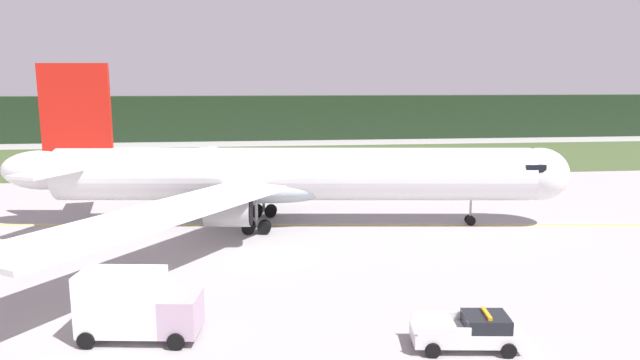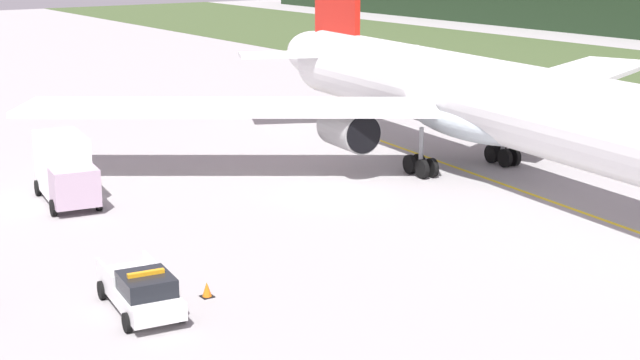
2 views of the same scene
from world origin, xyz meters
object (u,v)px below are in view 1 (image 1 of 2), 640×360
object	(u,v)px
ops_pickup_truck	(470,331)
catering_truck	(135,304)
airliner	(283,175)
apron_cone	(451,319)

from	to	relation	value
ops_pickup_truck	catering_truck	xyz separation A→B (m)	(-17.11, 3.11, 1.01)
airliner	ops_pickup_truck	xyz separation A→B (m)	(8.04, -26.28, -3.86)
ops_pickup_truck	apron_cone	distance (m)	2.91
ops_pickup_truck	airliner	bearing A→B (deg)	107.00
airliner	apron_cone	world-z (taller)	airliner
catering_truck	apron_cone	world-z (taller)	catering_truck
catering_truck	apron_cone	bearing A→B (deg)	-0.86
ops_pickup_truck	catering_truck	size ratio (longest dim) A/B	0.88
ops_pickup_truck	catering_truck	world-z (taller)	catering_truck
airliner	catering_truck	world-z (taller)	airliner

